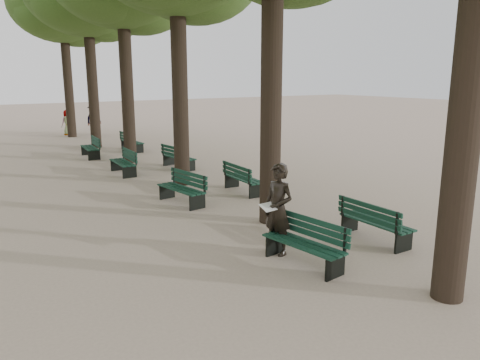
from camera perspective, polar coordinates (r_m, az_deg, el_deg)
ground at (r=8.97m, az=7.42°, el=-11.54°), size 120.00×120.00×0.00m
tree_central_5 at (r=30.24m, az=-20.89°, el=19.48°), size 6.00×6.00×9.95m
bench_left_0 at (r=9.35m, az=7.73°, el=-8.73°), size 0.79×1.86×0.92m
bench_left_1 at (r=13.67m, az=-7.15°, el=-1.78°), size 0.81×1.86×0.92m
bench_left_2 at (r=18.17m, az=-14.06°, el=1.54°), size 0.66×1.83×0.92m
bench_left_3 at (r=22.28m, az=-17.78°, el=3.32°), size 0.71×1.84×0.92m
bench_right_0 at (r=11.00m, az=16.16°, el=-5.81°), size 0.59×1.81×0.92m
bench_right_1 at (r=14.88m, az=0.47°, el=-0.49°), size 0.67×1.83×0.92m
bench_right_2 at (r=18.91m, az=-7.46°, el=2.25°), size 0.75×1.85×0.92m
bench_right_3 at (r=23.70m, az=-13.01°, el=4.14°), size 0.62×1.81×0.92m
man_with_map at (r=9.69m, az=4.68°, el=-3.58°), size 0.70×0.83×1.92m
pedestrian_b at (r=30.90m, az=-17.39°, el=7.10°), size 1.23×1.04×1.92m
pedestrian_d at (r=31.14m, az=-20.28°, el=6.60°), size 0.82×0.52×1.56m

